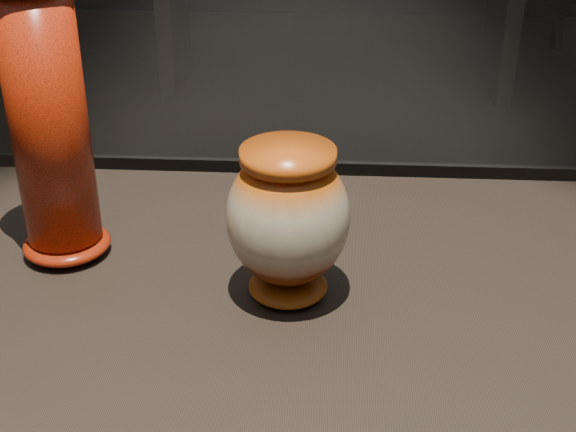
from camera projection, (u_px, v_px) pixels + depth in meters
name	position (u px, v px, depth m)	size (l,w,h in m)	color
main_vase	(288.00, 219.00, 0.90)	(0.16, 0.16, 0.19)	#6D2809
tall_vase	(50.00, 131.00, 0.95)	(0.11, 0.11, 0.35)	red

